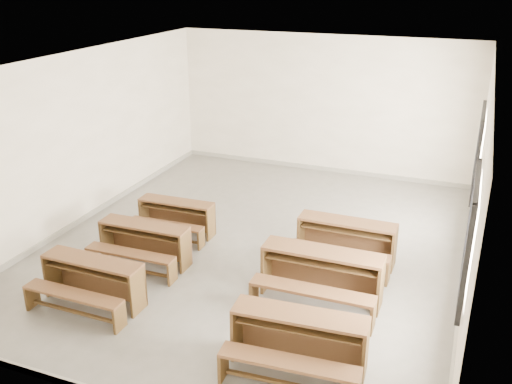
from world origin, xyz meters
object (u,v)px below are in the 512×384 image
at_px(desk_set_0, 92,279).
at_px(desk_set_5, 346,239).
at_px(desk_set_3, 298,338).
at_px(desk_set_4, 321,273).
at_px(desk_set_1, 144,241).
at_px(desk_set_2, 176,215).

distance_m(desk_set_0, desk_set_5, 4.06).
xyz_separation_m(desk_set_0, desk_set_3, (3.22, -0.29, 0.03)).
height_order(desk_set_3, desk_set_4, desk_set_4).
height_order(desk_set_3, desk_set_5, desk_set_3).
distance_m(desk_set_1, desk_set_3, 3.56).
xyz_separation_m(desk_set_3, desk_set_5, (-0.09, 2.87, -0.01)).
relative_size(desk_set_2, desk_set_5, 0.88).
bearing_deg(desk_set_3, desk_set_5, 87.73).
height_order(desk_set_2, desk_set_5, desk_set_5).
xyz_separation_m(desk_set_3, desk_set_4, (-0.15, 1.57, 0.03)).
bearing_deg(desk_set_5, desk_set_4, -92.82).
relative_size(desk_set_0, desk_set_2, 1.09).
height_order(desk_set_1, desk_set_3, desk_set_3).
distance_m(desk_set_2, desk_set_3, 4.27).
bearing_deg(desk_set_5, desk_set_0, -140.42).
height_order(desk_set_0, desk_set_4, desk_set_4).
bearing_deg(desk_set_0, desk_set_4, 23.27).
relative_size(desk_set_0, desk_set_1, 1.01).
bearing_deg(desk_set_5, desk_set_3, -88.21).
xyz_separation_m(desk_set_1, desk_set_4, (3.02, -0.04, 0.06)).
xyz_separation_m(desk_set_2, desk_set_4, (3.08, -1.22, 0.09)).
relative_size(desk_set_0, desk_set_3, 0.91).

